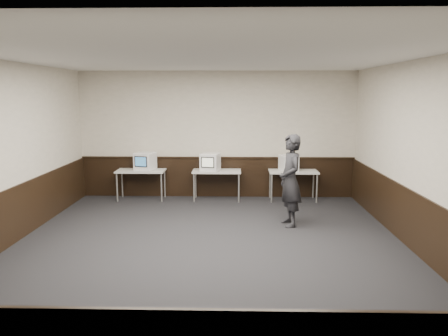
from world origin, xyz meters
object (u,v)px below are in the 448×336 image
Objects in this scene: desk_left at (141,173)px; person at (290,181)px; emac_right at (289,163)px; emac_center at (210,162)px; desk_center at (217,173)px; emac_left at (145,161)px; desk_right at (293,174)px.

person is (3.46, -2.12, 0.24)m from desk_left.
emac_center is at bearing 163.78° from emac_right.
desk_center is 1.82m from emac_left.
desk_right is at bearing 0.00° from desk_center.
emac_center is (-0.16, -0.03, 0.29)m from desk_center.
emac_right is (3.68, -0.00, 0.27)m from desk_left.
emac_left is 1.10× the size of emac_right.
desk_left is 2.35× the size of emac_right.
desk_right is at bearing 0.00° from desk_left.
desk_left is 4.06m from person.
emac_left is 1.64m from emac_center.
desk_center is 1.00× the size of desk_right.
emac_left is (-1.79, 0.03, 0.29)m from desk_center.
desk_right is (1.90, 0.00, 0.00)m from desk_center.
desk_center and desk_right have the same top height.
desk_left is 3.69m from emac_right.
emac_left is at bearing -169.47° from emac_center.
desk_left is 1.90m from desk_center.
desk_right is at bearing -16.15° from emac_right.
desk_left and desk_right have the same top height.
desk_left is 0.31m from emac_left.
emac_right reaches higher than desk_center.
emac_left is at bearing 16.90° from desk_left.
person is (3.35, -2.15, -0.05)m from emac_left.
emac_right is at bearing -0.06° from desk_center.
emac_right is (-0.12, -0.00, 0.27)m from desk_right.
desk_center is 0.33m from emac_center.
desk_left and desk_center have the same top height.
desk_center is at bearing 23.34° from emac_center.
desk_right is (3.80, 0.00, 0.00)m from desk_left.
desk_left is 2.13× the size of emac_left.
desk_left is 1.00× the size of desk_center.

